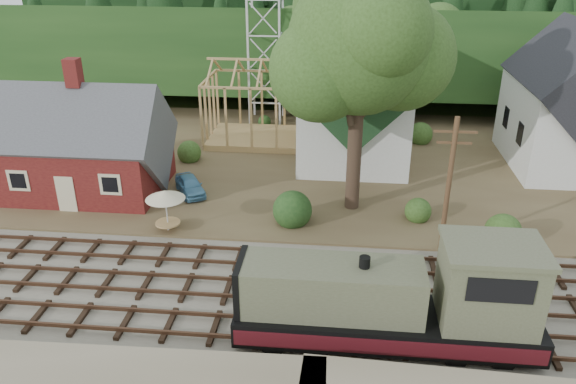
# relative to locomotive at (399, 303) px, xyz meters

# --- Properties ---
(ground) EXTENTS (140.00, 140.00, 0.00)m
(ground) POSITION_rel_locomotive_xyz_m (-3.90, 3.00, -2.23)
(ground) COLOR #384C1E
(ground) RESTS_ON ground
(railroad_bed) EXTENTS (64.00, 11.00, 0.16)m
(railroad_bed) POSITION_rel_locomotive_xyz_m (-3.90, 3.00, -2.15)
(railroad_bed) COLOR #726B5B
(railroad_bed) RESTS_ON ground
(village_flat) EXTENTS (64.00, 26.00, 0.30)m
(village_flat) POSITION_rel_locomotive_xyz_m (-3.90, 21.00, -2.08)
(village_flat) COLOR brown
(village_flat) RESTS_ON ground
(hillside) EXTENTS (70.00, 28.96, 12.74)m
(hillside) POSITION_rel_locomotive_xyz_m (-3.90, 45.00, -2.23)
(hillside) COLOR #1E3F19
(hillside) RESTS_ON ground
(ridge) EXTENTS (80.00, 20.00, 12.00)m
(ridge) POSITION_rel_locomotive_xyz_m (-3.90, 61.00, -2.23)
(ridge) COLOR black
(ridge) RESTS_ON ground
(depot) EXTENTS (10.80, 7.41, 9.00)m
(depot) POSITION_rel_locomotive_xyz_m (-19.90, 14.00, 0.98)
(depot) COLOR #521215
(depot) RESTS_ON village_flat
(church) EXTENTS (8.40, 15.17, 13.00)m
(church) POSITION_rel_locomotive_xyz_m (-1.90, 22.68, 2.95)
(church) COLOR silver
(church) RESTS_ON village_flat
(farmhouse) EXTENTS (8.40, 10.80, 10.60)m
(farmhouse) POSITION_rel_locomotive_xyz_m (14.10, 22.00, 2.63)
(farmhouse) COLOR silver
(farmhouse) RESTS_ON village_flat
(timber_frame) EXTENTS (8.20, 6.20, 6.99)m
(timber_frame) POSITION_rel_locomotive_xyz_m (-9.90, 25.00, 1.04)
(timber_frame) COLOR tan
(timber_frame) RESTS_ON village_flat
(lattice_tower) EXTENTS (3.20, 3.20, 12.12)m
(lattice_tower) POSITION_rel_locomotive_xyz_m (-9.90, 31.00, 7.80)
(lattice_tower) COLOR silver
(lattice_tower) RESTS_ON village_flat
(big_tree) EXTENTS (10.90, 8.40, 14.70)m
(big_tree) POSITION_rel_locomotive_xyz_m (-1.73, 13.08, 7.99)
(big_tree) COLOR #38281E
(big_tree) RESTS_ON village_flat
(telegraph_pole_near) EXTENTS (2.20, 0.28, 8.00)m
(telegraph_pole_near) POSITION_rel_locomotive_xyz_m (3.10, 8.20, 2.02)
(telegraph_pole_near) COLOR #4C331E
(telegraph_pole_near) RESTS_ON ground
(locomotive) EXTENTS (12.77, 3.19, 5.08)m
(locomotive) POSITION_rel_locomotive_xyz_m (0.00, 0.00, 0.00)
(locomotive) COLOR black
(locomotive) RESTS_ON railroad_bed
(car_blue) EXTENTS (3.06, 3.85, 1.23)m
(car_blue) POSITION_rel_locomotive_xyz_m (-12.84, 13.91, -1.32)
(car_blue) COLOR #5795BB
(car_blue) RESTS_ON village_flat
(car_green) EXTENTS (3.50, 1.76, 1.10)m
(car_green) POSITION_rel_locomotive_xyz_m (-25.60, 16.33, -1.38)
(car_green) COLOR gray
(car_green) RESTS_ON village_flat
(patio_set) EXTENTS (2.32, 2.32, 2.59)m
(patio_set) POSITION_rel_locomotive_xyz_m (-12.83, 8.72, 0.27)
(patio_set) COLOR silver
(patio_set) RESTS_ON village_flat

